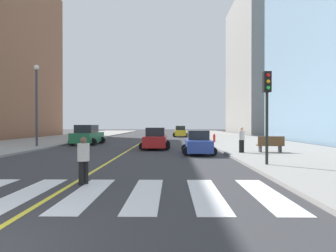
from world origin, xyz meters
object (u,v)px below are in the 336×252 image
at_px(car_green_second, 87,135).
at_px(car_red_third, 155,139).
at_px(car_blue_nearest, 198,143).
at_px(pedestrian_waiting_east, 242,139).
at_px(street_lamp, 37,98).
at_px(traffic_light_near_corner, 267,99).
at_px(fire_hydrant, 214,138).
at_px(park_bench, 270,145).
at_px(pedestrian_crossing, 83,158).
at_px(car_yellow_fourth, 180,132).

distance_m(car_green_second, car_red_third, 8.70).
relative_size(car_blue_nearest, pedestrian_waiting_east, 2.14).
xyz_separation_m(car_red_third, street_lamp, (-10.62, 0.76, 3.58)).
height_order(traffic_light_near_corner, fire_hydrant, traffic_light_near_corner).
xyz_separation_m(park_bench, pedestrian_waiting_east, (-2.05, -0.17, 0.43)).
bearing_deg(park_bench, fire_hydrant, 13.40).
height_order(pedestrian_crossing, street_lamp, street_lamp).
relative_size(car_green_second, pedestrian_crossing, 2.82).
bearing_deg(car_yellow_fourth, pedestrian_crossing, 83.49).
bearing_deg(car_yellow_fourth, traffic_light_near_corner, 96.38).
relative_size(car_red_third, pedestrian_crossing, 2.46).
bearing_deg(fire_hydrant, street_lamp, -159.62).
xyz_separation_m(car_yellow_fourth, pedestrian_crossing, (-4.54, -35.72, 0.05)).
bearing_deg(car_green_second, car_yellow_fourth, 62.69).
bearing_deg(traffic_light_near_corner, park_bench, -111.77).
height_order(car_blue_nearest, traffic_light_near_corner, traffic_light_near_corner).
bearing_deg(street_lamp, car_blue_nearest, -18.31).
xyz_separation_m(pedestrian_waiting_east, fire_hydrant, (-0.09, 11.25, -0.54)).
height_order(car_yellow_fourth, pedestrian_crossing, car_yellow_fourth).
distance_m(pedestrian_waiting_east, fire_hydrant, 11.27).
height_order(pedestrian_crossing, pedestrian_waiting_east, pedestrian_waiting_east).
xyz_separation_m(car_green_second, car_yellow_fourth, (10.20, 17.57, -0.09)).
relative_size(car_green_second, traffic_light_near_corner, 1.03).
xyz_separation_m(traffic_light_near_corner, pedestrian_waiting_east, (0.21, 5.48, -2.21)).
bearing_deg(park_bench, car_yellow_fourth, 14.09).
xyz_separation_m(car_green_second, pedestrian_crossing, (5.66, -18.15, -0.04)).
distance_m(traffic_light_near_corner, fire_hydrant, 16.96).
distance_m(car_blue_nearest, fire_hydrant, 11.20).
distance_m(car_blue_nearest, car_yellow_fourth, 26.08).
bearing_deg(pedestrian_crossing, fire_hydrant, -164.15).
height_order(car_red_third, park_bench, car_red_third).
relative_size(car_green_second, car_yellow_fourth, 1.12).
xyz_separation_m(park_bench, pedestrian_crossing, (-9.96, -9.39, 0.22)).
bearing_deg(traffic_light_near_corner, car_red_third, -58.35).
xyz_separation_m(car_blue_nearest, car_red_third, (-3.26, 3.84, 0.07)).
height_order(car_blue_nearest, car_red_third, car_red_third).
bearing_deg(park_bench, pedestrian_crossing, 135.78).
bearing_deg(fire_hydrant, car_blue_nearest, -104.85).
height_order(car_yellow_fourth, pedestrian_waiting_east, pedestrian_waiting_east).
relative_size(pedestrian_crossing, fire_hydrant, 1.86).
bearing_deg(traffic_light_near_corner, car_green_second, -47.19).
xyz_separation_m(car_yellow_fourth, fire_hydrant, (3.28, -15.26, -0.28)).
distance_m(park_bench, street_lamp, 19.86).
height_order(car_green_second, street_lamp, street_lamp).
height_order(pedestrian_waiting_east, street_lamp, street_lamp).
relative_size(car_yellow_fourth, street_lamp, 0.57).
bearing_deg(street_lamp, park_bench, -14.41).
bearing_deg(car_green_second, pedestrian_crossing, -69.89).
relative_size(park_bench, pedestrian_waiting_east, 1.04).
distance_m(fire_hydrant, street_lamp, 18.28).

